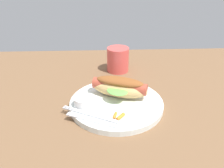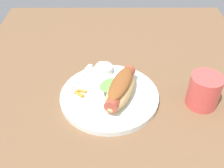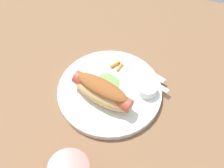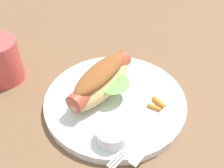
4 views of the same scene
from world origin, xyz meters
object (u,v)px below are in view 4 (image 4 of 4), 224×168
object	(u,v)px
sauce_ramekin	(112,135)
fork	(143,134)
knife	(157,135)
plate	(115,101)
carrot_garnish	(157,104)
drinking_cup	(1,60)
hot_dog	(101,80)

from	to	relation	value
sauce_ramekin	fork	world-z (taller)	sauce_ramekin
sauce_ramekin	knife	xyz separation A→B (cm)	(-2.51, 6.94, -1.04)
plate	carrot_garnish	xyz separation A→B (cm)	(-0.03, 7.79, 1.23)
drinking_cup	sauce_ramekin	bearing A→B (deg)	66.13
plate	knife	size ratio (longest dim) A/B	1.89
plate	drinking_cup	xyz separation A→B (cm)	(-2.22, -24.19, 3.65)
hot_dog	knife	xyz separation A→B (cm)	(7.77, 11.47, -2.83)
plate	drinking_cup	bearing A→B (deg)	-95.25
knife	carrot_garnish	distance (cm)	6.79
sauce_ramekin	knife	world-z (taller)	sauce_ramekin
sauce_ramekin	carrot_garnish	bearing A→B (deg)	146.44
plate	hot_dog	size ratio (longest dim) A/B	1.51
knife	carrot_garnish	xyz separation A→B (cm)	(-6.73, -0.80, 0.25)
hot_dog	knife	distance (cm)	14.14
knife	carrot_garnish	size ratio (longest dim) A/B	4.10
knife	drinking_cup	size ratio (longest dim) A/B	1.57
carrot_garnish	drinking_cup	world-z (taller)	drinking_cup
fork	hot_dog	bearing A→B (deg)	-103.74
plate	hot_dog	world-z (taller)	hot_dog
knife	fork	bearing A→B (deg)	-57.27
fork	knife	size ratio (longest dim) A/B	1.06
fork	plate	bearing A→B (deg)	-110.30
hot_dog	fork	size ratio (longest dim) A/B	1.18
plate	sauce_ramekin	xyz separation A→B (cm)	(9.21, 1.66, 2.02)
fork	knife	world-z (taller)	same
hot_dog	drinking_cup	bearing A→B (deg)	-72.96
drinking_cup	carrot_garnish	bearing A→B (deg)	86.07
sauce_ramekin	fork	size ratio (longest dim) A/B	0.34
carrot_garnish	drinking_cup	size ratio (longest dim) A/B	0.38
plate	drinking_cup	world-z (taller)	drinking_cup
carrot_garnish	sauce_ramekin	bearing A→B (deg)	-33.56
sauce_ramekin	fork	xyz separation A→B (cm)	(-2.21, 4.76, -1.02)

